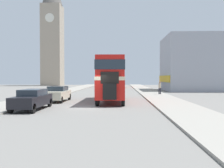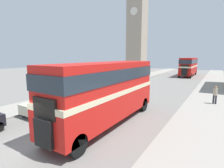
# 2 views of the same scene
# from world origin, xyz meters

# --- Properties ---
(ground_plane) EXTENTS (120.00, 120.00, 0.00)m
(ground_plane) POSITION_xyz_m (0.00, 0.00, 0.00)
(ground_plane) COLOR slate
(double_decker_bus) EXTENTS (2.39, 9.98, 4.10)m
(double_decker_bus) POSITION_xyz_m (1.48, 4.82, 2.45)
(double_decker_bus) COLOR red
(double_decker_bus) RESTS_ON ground_plane
(bus_distant) EXTENTS (2.50, 10.59, 4.14)m
(bus_distant) POSITION_xyz_m (1.53, 38.52, 2.47)
(bus_distant) COLOR #B2140F
(bus_distant) RESTS_ON ground_plane
(car_parked_mid) EXTENTS (1.73, 4.48, 1.47)m
(car_parked_mid) POSITION_xyz_m (-3.74, 4.52, 0.77)
(car_parked_mid) COLOR beige
(car_parked_mid) RESTS_ON ground_plane
(pedestrian_walking) EXTENTS (0.34, 0.34, 1.68)m
(pedestrian_walking) POSITION_xyz_m (7.48, 13.85, 1.07)
(pedestrian_walking) COLOR #282833
(pedestrian_walking) RESTS_ON sidewalk_right
(church_tower) EXTENTS (5.79, 5.79, 32.79)m
(church_tower) POSITION_xyz_m (-17.29, 51.77, 16.74)
(church_tower) COLOR tan
(church_tower) RESTS_ON ground_plane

